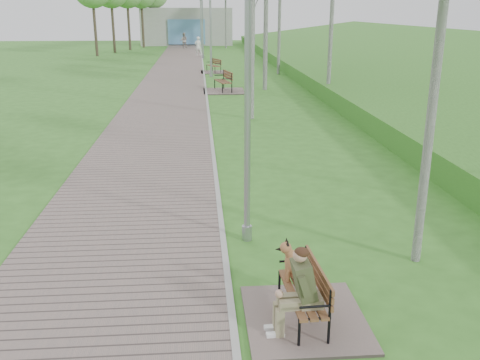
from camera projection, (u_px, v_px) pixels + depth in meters
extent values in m
plane|color=#356D24|center=(216.00, 181.00, 12.55)|extent=(120.00, 120.00, 0.00)
cube|color=#75645F|center=(176.00, 74.00, 32.83)|extent=(3.50, 67.00, 0.04)
cube|color=#999993|center=(204.00, 74.00, 32.95)|extent=(0.10, 67.00, 0.05)
cube|color=#4A9432|center=(402.00, 76.00, 32.42)|extent=(14.00, 70.00, 1.60)
cube|color=#9E9E99|center=(187.00, 26.00, 60.25)|extent=(10.00, 5.00, 4.00)
cube|color=#5388BA|center=(187.00, 32.00, 57.94)|extent=(4.00, 0.20, 2.60)
cube|color=#75645F|center=(305.00, 318.00, 6.93)|extent=(1.54, 1.71, 0.04)
cube|color=brown|center=(302.00, 293.00, 6.82)|extent=(0.45, 1.30, 0.03)
cube|color=brown|center=(318.00, 276.00, 6.77)|extent=(0.09, 1.28, 0.28)
cube|color=#75645F|center=(224.00, 91.00, 26.14)|extent=(1.99, 2.21, 0.04)
cube|color=brown|center=(223.00, 81.00, 25.99)|extent=(0.82, 1.72, 0.04)
cube|color=brown|center=(228.00, 75.00, 25.97)|extent=(0.38, 1.63, 0.36)
cube|color=#75645F|center=(214.00, 72.00, 34.03)|extent=(1.70, 1.89, 0.04)
cube|color=brown|center=(214.00, 66.00, 33.90)|extent=(0.92, 1.47, 0.04)
cube|color=brown|center=(217.00, 61.00, 33.92)|extent=(0.56, 1.33, 0.31)
cylinder|color=#95979C|center=(247.00, 233.00, 9.30)|extent=(0.18, 0.18, 0.26)
cylinder|color=#95979C|center=(247.00, 115.00, 8.67)|extent=(0.11, 0.11, 4.40)
cylinder|color=#95979C|center=(211.00, 74.00, 31.88)|extent=(0.22, 0.22, 0.33)
cylinder|color=#95979C|center=(211.00, 29.00, 31.09)|extent=(0.13, 0.13, 5.49)
cylinder|color=#95979C|center=(203.00, 57.00, 43.54)|extent=(0.20, 0.20, 0.30)
cylinder|color=#95979C|center=(203.00, 27.00, 42.83)|extent=(0.12, 0.12, 5.02)
cylinder|color=#95979C|center=(201.00, 46.00, 55.65)|extent=(0.19, 0.19, 0.28)
cylinder|color=#95979C|center=(201.00, 24.00, 54.98)|extent=(0.11, 0.11, 4.69)
cylinder|color=#95979C|center=(200.00, 0.00, 54.25)|extent=(0.17, 0.17, 0.23)
imported|color=white|center=(198.00, 46.00, 45.77)|extent=(0.68, 0.54, 1.63)
imported|color=gray|center=(184.00, 41.00, 54.59)|extent=(0.78, 0.61, 1.58)
cylinder|color=silver|center=(439.00, 46.00, 7.56)|extent=(0.16, 0.16, 6.70)
cylinder|color=silver|center=(333.00, 1.00, 22.02)|extent=(0.16, 0.16, 8.36)
cylinder|color=silver|center=(280.00, 2.00, 31.86)|extent=(0.18, 0.18, 8.57)
cylinder|color=silver|center=(251.00, 16.00, 28.20)|extent=(0.16, 0.16, 6.98)
cylinder|color=silver|center=(254.00, 14.00, 39.25)|extent=(0.16, 0.16, 7.00)
cylinder|color=silver|center=(265.00, 1.00, 39.68)|extent=(0.17, 0.17, 8.91)
cylinder|color=silver|center=(226.00, 8.00, 54.42)|extent=(0.17, 0.17, 7.84)
cylinder|color=silver|center=(247.00, 9.00, 52.62)|extent=(0.16, 0.16, 7.65)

